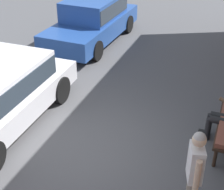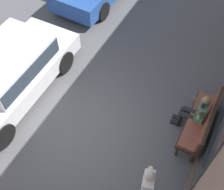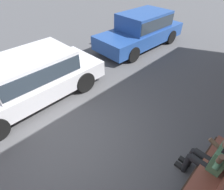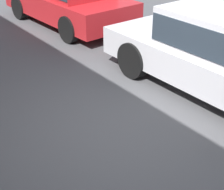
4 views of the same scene
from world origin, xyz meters
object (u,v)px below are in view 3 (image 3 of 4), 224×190
person_on_phone (212,158)px  parked_car_near (142,29)px  parked_car_mid (31,77)px  bench (220,174)px

person_on_phone → parked_car_near: (-4.36, -4.96, 0.11)m
parked_car_near → parked_car_mid: (5.51, 0.14, -0.05)m
person_on_phone → parked_car_mid: (1.15, -4.83, 0.06)m
parked_car_near → bench: bearing=49.4°
bench → person_on_phone: size_ratio=1.33×
person_on_phone → parked_car_near: bearing=-131.3°
bench → parked_car_near: bearing=-130.6°
bench → parked_car_mid: (1.06, -5.05, 0.19)m
bench → parked_car_near: parked_car_near is taller
bench → person_on_phone: 0.27m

